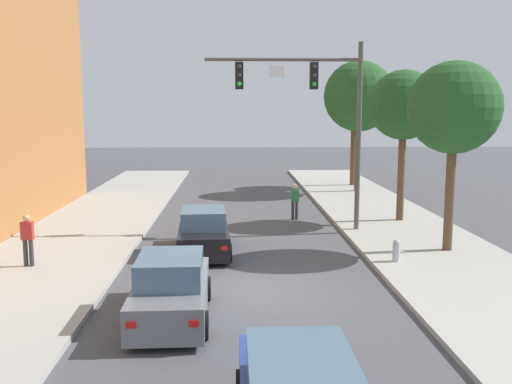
% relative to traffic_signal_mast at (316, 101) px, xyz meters
% --- Properties ---
extents(ground_plane, '(120.00, 120.00, 0.00)m').
position_rel_traffic_signal_mast_xyz_m(ground_plane, '(-2.86, -7.24, -5.33)').
color(ground_plane, '#4C4C51').
extents(sidewalk_left, '(5.00, 60.00, 0.15)m').
position_rel_traffic_signal_mast_xyz_m(sidewalk_left, '(-9.36, -7.24, -5.25)').
color(sidewalk_left, '#A8A59E').
rests_on(sidewalk_left, ground).
extents(sidewalk_right, '(5.00, 60.00, 0.15)m').
position_rel_traffic_signal_mast_xyz_m(sidewalk_right, '(3.64, -7.24, -5.25)').
color(sidewalk_right, '#A8A59E').
rests_on(sidewalk_right, ground).
extents(traffic_signal_mast, '(6.24, 0.38, 7.50)m').
position_rel_traffic_signal_mast_xyz_m(traffic_signal_mast, '(0.00, 0.00, 0.00)').
color(traffic_signal_mast, '#514C47').
rests_on(traffic_signal_mast, sidewalk_right).
extents(car_lead_black, '(2.01, 4.32, 1.60)m').
position_rel_traffic_signal_mast_xyz_m(car_lead_black, '(-4.36, -3.15, -4.60)').
color(car_lead_black, black).
rests_on(car_lead_black, ground).
extents(car_following_grey, '(1.90, 4.27, 1.60)m').
position_rel_traffic_signal_mast_xyz_m(car_following_grey, '(-4.82, -9.47, -4.60)').
color(car_following_grey, slate).
rests_on(car_following_grey, ground).
extents(pedestrian_sidewalk_left_walker, '(0.36, 0.22, 1.64)m').
position_rel_traffic_signal_mast_xyz_m(pedestrian_sidewalk_left_walker, '(-9.73, -5.11, -4.26)').
color(pedestrian_sidewalk_left_walker, '#333338').
rests_on(pedestrian_sidewalk_left_walker, sidewalk_left).
extents(pedestrian_crossing_road, '(0.36, 0.22, 1.64)m').
position_rel_traffic_signal_mast_xyz_m(pedestrian_crossing_road, '(-0.49, 2.85, -4.41)').
color(pedestrian_crossing_road, '#333338').
rests_on(pedestrian_crossing_road, ground).
extents(fire_hydrant, '(0.48, 0.24, 0.72)m').
position_rel_traffic_signal_mast_xyz_m(fire_hydrant, '(1.95, -5.02, -4.82)').
color(fire_hydrant, '#B2B2B7').
rests_on(fire_hydrant, sidewalk_right).
extents(street_tree_nearest, '(3.14, 3.14, 6.50)m').
position_rel_traffic_signal_mast_xyz_m(street_tree_nearest, '(4.17, -3.59, -0.28)').
color(street_tree_nearest, brown).
rests_on(street_tree_nearest, sidewalk_right).
extents(street_tree_second, '(3.03, 3.03, 6.57)m').
position_rel_traffic_signal_mast_xyz_m(street_tree_second, '(4.09, 1.87, -0.16)').
color(street_tree_second, brown).
rests_on(street_tree_second, sidewalk_right).
extents(street_tree_third, '(4.16, 4.16, 7.71)m').
position_rel_traffic_signal_mast_xyz_m(street_tree_third, '(4.13, 10.93, 0.43)').
color(street_tree_third, brown).
rests_on(street_tree_third, sidewalk_right).
extents(street_tree_farthest, '(2.82, 2.82, 6.38)m').
position_rel_traffic_signal_mast_xyz_m(street_tree_farthest, '(4.44, 13.69, -0.26)').
color(street_tree_farthest, brown).
rests_on(street_tree_farthest, sidewalk_right).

